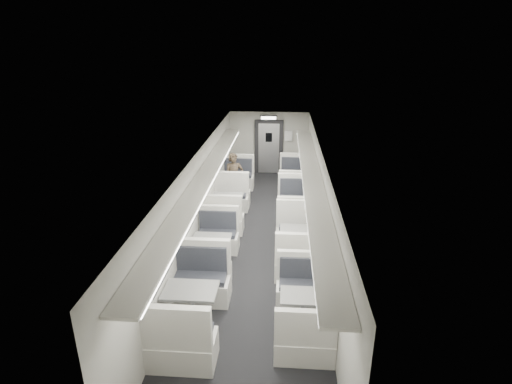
# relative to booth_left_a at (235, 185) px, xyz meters

# --- Properties ---
(room) EXTENTS (3.24, 12.24, 2.64)m
(room) POSITION_rel_booth_left_a_xyz_m (1.00, -3.31, 0.80)
(room) COLOR black
(room) RESTS_ON ground
(booth_left_a) EXTENTS (1.10, 2.22, 1.19)m
(booth_left_a) POSITION_rel_booth_left_a_xyz_m (0.00, 0.00, 0.00)
(booth_left_a) COLOR beige
(booth_left_a) RESTS_ON room
(booth_left_b) EXTENTS (1.06, 2.16, 1.15)m
(booth_left_b) POSITION_rel_booth_left_a_xyz_m (0.00, -1.87, -0.01)
(booth_left_b) COLOR beige
(booth_left_b) RESTS_ON room
(booth_left_c) EXTENTS (1.04, 2.11, 1.13)m
(booth_left_c) POSITION_rel_booth_left_a_xyz_m (0.00, -4.46, -0.02)
(booth_left_c) COLOR beige
(booth_left_c) RESTS_ON room
(booth_left_d) EXTENTS (1.15, 2.34, 1.25)m
(booth_left_d) POSITION_rel_booth_left_a_xyz_m (0.00, -6.58, 0.02)
(booth_left_d) COLOR beige
(booth_left_d) RESTS_ON room
(booth_right_a) EXTENTS (1.09, 2.21, 1.18)m
(booth_right_a) POSITION_rel_booth_left_a_xyz_m (2.00, 0.31, -0.00)
(booth_right_a) COLOR beige
(booth_right_a) RESTS_ON room
(booth_right_b) EXTENTS (1.13, 2.28, 1.22)m
(booth_right_b) POSITION_rel_booth_left_a_xyz_m (2.00, -2.16, 0.01)
(booth_right_b) COLOR beige
(booth_right_b) RESTS_ON room
(booth_right_c) EXTENTS (1.10, 2.22, 1.19)m
(booth_right_c) POSITION_rel_booth_left_a_xyz_m (2.00, -3.98, 0.00)
(booth_right_c) COLOR beige
(booth_right_c) RESTS_ON room
(booth_right_d) EXTENTS (0.99, 2.00, 1.07)m
(booth_right_d) POSITION_rel_booth_left_a_xyz_m (2.00, -6.44, -0.04)
(booth_right_d) COLOR beige
(booth_right_d) RESTS_ON room
(passenger) EXTENTS (0.69, 0.56, 1.65)m
(passenger) POSITION_rel_booth_left_a_xyz_m (0.03, -0.55, 0.43)
(passenger) COLOR black
(passenger) RESTS_ON room
(window_a) EXTENTS (0.02, 1.18, 0.84)m
(window_a) POSITION_rel_booth_left_a_xyz_m (-0.49, 0.09, 0.95)
(window_a) COLOR black
(window_a) RESTS_ON room
(window_b) EXTENTS (0.02, 1.18, 0.84)m
(window_b) POSITION_rel_booth_left_a_xyz_m (-0.49, -2.11, 0.95)
(window_b) COLOR black
(window_b) RESTS_ON room
(window_c) EXTENTS (0.02, 1.18, 0.84)m
(window_c) POSITION_rel_booth_left_a_xyz_m (-0.49, -4.31, 0.95)
(window_c) COLOR black
(window_c) RESTS_ON room
(window_d) EXTENTS (0.02, 1.18, 0.84)m
(window_d) POSITION_rel_booth_left_a_xyz_m (-0.49, -6.51, 0.95)
(window_d) COLOR black
(window_d) RESTS_ON room
(luggage_rack_left) EXTENTS (0.46, 10.40, 0.09)m
(luggage_rack_left) POSITION_rel_booth_left_a_xyz_m (-0.24, -3.61, 1.52)
(luggage_rack_left) COLOR beige
(luggage_rack_left) RESTS_ON room
(luggage_rack_right) EXTENTS (0.46, 10.40, 0.09)m
(luggage_rack_right) POSITION_rel_booth_left_a_xyz_m (2.24, -3.61, 1.52)
(luggage_rack_right) COLOR beige
(luggage_rack_right) RESTS_ON room
(vestibule_door) EXTENTS (1.10, 0.13, 2.10)m
(vestibule_door) POSITION_rel_booth_left_a_xyz_m (1.00, 2.62, 0.64)
(vestibule_door) COLOR black
(vestibule_door) RESTS_ON room
(exit_sign) EXTENTS (0.62, 0.12, 0.16)m
(exit_sign) POSITION_rel_booth_left_a_xyz_m (1.00, 2.14, 1.88)
(exit_sign) COLOR black
(exit_sign) RESTS_ON room
(wall_notice) EXTENTS (0.32, 0.02, 0.40)m
(wall_notice) POSITION_rel_booth_left_a_xyz_m (1.75, 2.61, 1.10)
(wall_notice) COLOR silver
(wall_notice) RESTS_ON room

